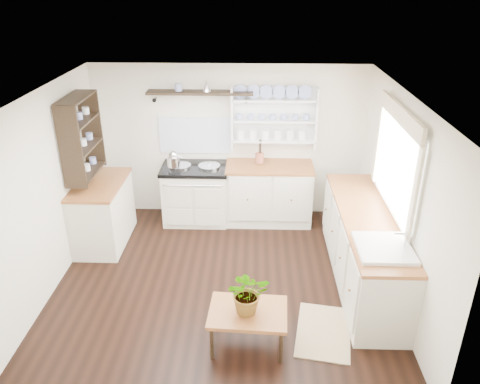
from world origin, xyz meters
name	(u,v)px	position (x,y,z in m)	size (l,w,h in m)	color
floor	(222,281)	(0.00, 0.00, 0.00)	(4.00, 3.80, 0.01)	black
wall_back	(229,142)	(0.00, 1.90, 1.15)	(4.00, 0.02, 2.30)	silver
wall_right	(399,200)	(2.00, 0.00, 1.15)	(0.02, 3.80, 2.30)	silver
wall_left	(46,195)	(-2.00, 0.00, 1.15)	(0.02, 3.80, 2.30)	silver
ceiling	(219,96)	(0.00, 0.00, 2.30)	(4.00, 3.80, 0.01)	white
window	(396,160)	(1.95, 0.15, 1.56)	(0.08, 1.55, 1.22)	white
aga_cooker	(196,193)	(-0.49, 1.57, 0.44)	(0.98, 0.68, 0.90)	beige
back_cabinets	(269,193)	(0.60, 1.60, 0.46)	(1.27, 0.63, 0.90)	beige
right_cabinets	(363,247)	(1.70, 0.10, 0.46)	(0.62, 2.43, 0.90)	beige
belfast_sink	(382,258)	(1.70, -0.65, 0.80)	(0.55, 0.60, 0.45)	white
left_cabinets	(103,212)	(-1.70, 0.90, 0.46)	(0.62, 1.13, 0.90)	beige
plate_rack	(274,117)	(0.65, 1.86, 1.56)	(1.20, 0.22, 0.90)	white
high_shelf	(200,93)	(-0.40, 1.78, 1.91)	(1.50, 0.29, 0.16)	black
left_shelving	(81,136)	(-1.84, 0.90, 1.55)	(0.28, 0.80, 1.05)	black
kettle	(174,159)	(-0.77, 1.45, 1.04)	(0.19, 0.19, 0.23)	silver
utensil_crock	(259,158)	(0.45, 1.68, 0.98)	(0.12, 0.12, 0.14)	#9E513A
center_table	(248,315)	(0.33, -1.06, 0.37)	(0.80, 0.59, 0.42)	brown
potted_plant	(248,292)	(0.33, -1.06, 0.64)	(0.41, 0.35, 0.45)	#3F7233
floor_rug	(323,332)	(1.13, -0.87, 0.01)	(0.55, 0.85, 0.02)	#8B7651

